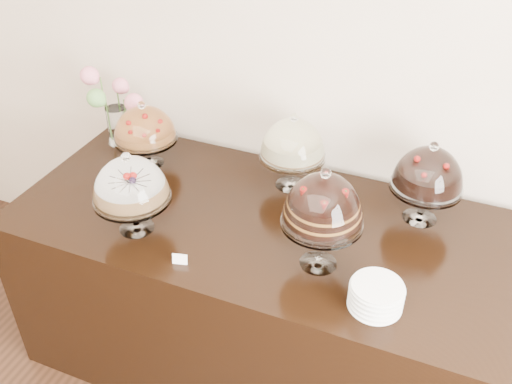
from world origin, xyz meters
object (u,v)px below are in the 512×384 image
at_px(cake_stand_choco_layer, 323,204).
at_px(cake_stand_cheesecake, 293,142).
at_px(cake_stand_sugar_sponge, 130,183).
at_px(cake_stand_dark_choco, 429,173).
at_px(plate_stack, 376,296).
at_px(cake_stand_fruit_tart, 144,127).
at_px(flower_vase, 113,106).
at_px(display_counter, 260,293).

distance_m(cake_stand_choco_layer, cake_stand_cheesecake, 0.56).
xyz_separation_m(cake_stand_choco_layer, cake_stand_cheesecake, (-0.29, 0.48, -0.06)).
height_order(cake_stand_sugar_sponge, cake_stand_dark_choco, cake_stand_dark_choco).
distance_m(cake_stand_choco_layer, cake_stand_dark_choco, 0.56).
xyz_separation_m(cake_stand_dark_choco, plate_stack, (-0.06, -0.60, -0.18)).
xyz_separation_m(cake_stand_sugar_sponge, cake_stand_dark_choco, (1.11, 0.54, 0.01)).
bearing_deg(cake_stand_choco_layer, plate_stack, -29.03).
distance_m(cake_stand_cheesecake, cake_stand_fruit_tart, 0.73).
bearing_deg(cake_stand_choco_layer, cake_stand_cheesecake, 120.95).
bearing_deg(plate_stack, cake_stand_choco_layer, 150.97).
distance_m(cake_stand_cheesecake, flower_vase, 0.98).
bearing_deg(display_counter, cake_stand_fruit_tart, 163.06).
bearing_deg(cake_stand_fruit_tart, cake_stand_dark_choco, 2.97).
bearing_deg(cake_stand_cheesecake, cake_stand_choco_layer, -59.05).
bearing_deg(cake_stand_fruit_tart, display_counter, -16.94).
bearing_deg(cake_stand_sugar_sponge, flower_vase, 129.47).
relative_size(cake_stand_sugar_sponge, cake_stand_cheesecake, 1.00).
bearing_deg(flower_vase, cake_stand_cheesecake, -0.97).
distance_m(cake_stand_dark_choco, flower_vase, 1.59).
relative_size(display_counter, cake_stand_cheesecake, 5.82).
height_order(cake_stand_dark_choco, flower_vase, flower_vase).
bearing_deg(cake_stand_fruit_tart, plate_stack, -22.50).
distance_m(cake_stand_sugar_sponge, flower_vase, 0.75).
bearing_deg(cake_stand_choco_layer, display_counter, 151.71).
bearing_deg(display_counter, cake_stand_cheesecake, 83.97).
bearing_deg(plate_stack, display_counter, 151.38).
relative_size(cake_stand_dark_choco, cake_stand_fruit_tart, 1.12).
bearing_deg(display_counter, plate_stack, -28.62).
relative_size(cake_stand_cheesecake, flower_vase, 0.93).
xyz_separation_m(cake_stand_cheesecake, cake_stand_fruit_tart, (-0.73, -0.09, -0.03)).
relative_size(cake_stand_dark_choco, plate_stack, 1.99).
distance_m(cake_stand_cheesecake, cake_stand_dark_choco, 0.61).
bearing_deg(flower_vase, cake_stand_choco_layer, -21.34).
bearing_deg(flower_vase, cake_stand_dark_choco, -1.52).
bearing_deg(cake_stand_cheesecake, cake_stand_dark_choco, -2.39).
height_order(display_counter, cake_stand_dark_choco, cake_stand_dark_choco).
bearing_deg(cake_stand_dark_choco, display_counter, -156.33).
xyz_separation_m(cake_stand_sugar_sponge, plate_stack, (1.04, -0.06, -0.18)).
height_order(flower_vase, plate_stack, flower_vase).
bearing_deg(cake_stand_dark_choco, cake_stand_fruit_tart, -177.03).
height_order(cake_stand_cheesecake, cake_stand_dark_choco, cake_stand_dark_choco).
bearing_deg(cake_stand_dark_choco, cake_stand_choco_layer, -125.41).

